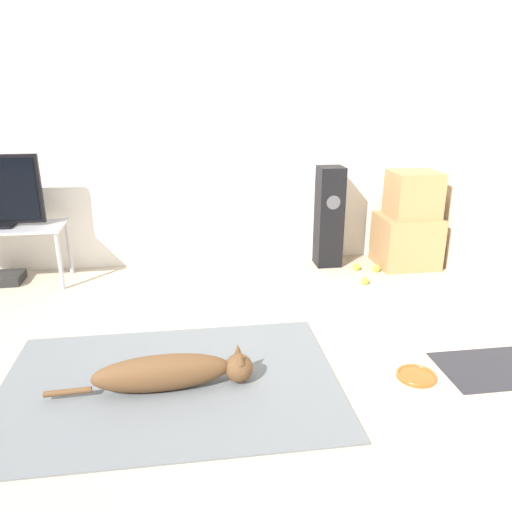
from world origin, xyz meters
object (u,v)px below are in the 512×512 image
tennis_ball_near_speaker (365,281)px  tennis_ball_loose_on_carpet (356,267)px  tennis_ball_by_boxes (376,268)px  cardboard_box_upper (413,194)px  frisbee (416,376)px  floor_speaker (329,217)px  game_console (2,278)px  cardboard_box_lower (406,241)px  dog (173,372)px

tennis_ball_near_speaker → tennis_ball_loose_on_carpet: 0.34m
tennis_ball_by_boxes → cardboard_box_upper: bearing=22.0°
frisbee → floor_speaker: bearing=89.8°
floor_speaker → game_console: size_ratio=2.72×
frisbee → tennis_ball_loose_on_carpet: (0.24, 1.78, 0.02)m
tennis_ball_by_boxes → game_console: bearing=176.5°
frisbee → game_console: game_console is taller
floor_speaker → tennis_ball_by_boxes: (0.40, -0.27, -0.44)m
cardboard_box_upper → floor_speaker: floor_speaker is taller
floor_speaker → cardboard_box_lower: bearing=-8.8°
dog → cardboard_box_lower: 2.81m
tennis_ball_loose_on_carpet → tennis_ball_by_boxes: bearing=-21.9°
cardboard_box_upper → tennis_ball_by_boxes: cardboard_box_upper is taller
cardboard_box_lower → tennis_ball_loose_on_carpet: cardboard_box_lower is taller
tennis_ball_loose_on_carpet → dog: bearing=-134.3°
cardboard_box_upper → floor_speaker: 0.79m
cardboard_box_lower → tennis_ball_by_boxes: 0.42m
dog → tennis_ball_loose_on_carpet: size_ratio=17.48×
dog → game_console: dog is taller
game_console → cardboard_box_upper: bearing=-1.0°
floor_speaker → frisbee: bearing=-90.2°
floor_speaker → tennis_ball_loose_on_carpet: (0.23, -0.20, -0.44)m
cardboard_box_lower → tennis_ball_loose_on_carpet: bearing=-170.3°
frisbee → game_console: bearing=146.9°
cardboard_box_lower → game_console: 3.67m
frisbee → tennis_ball_near_speaker: 1.45m
tennis_ball_near_speaker → game_console: 3.16m
tennis_ball_by_boxes → floor_speaker: bearing=146.0°
cardboard_box_upper → tennis_ball_loose_on_carpet: 0.84m
floor_speaker → game_console: floor_speaker is taller
dog → tennis_ball_near_speaker: dog is taller
frisbee → game_console: 3.50m
game_console → cardboard_box_lower: bearing=-0.8°
tennis_ball_near_speaker → game_console: bearing=171.3°
dog → tennis_ball_by_boxes: size_ratio=17.48×
cardboard_box_lower → cardboard_box_upper: size_ratio=1.25×
tennis_ball_near_speaker → game_console: game_console is taller
cardboard_box_upper → tennis_ball_by_boxes: bearing=-158.0°
cardboard_box_upper → dog: bearing=-140.9°
tennis_ball_near_speaker → tennis_ball_loose_on_carpet: same height
dog → cardboard_box_lower: cardboard_box_lower is taller
frisbee → tennis_ball_by_boxes: 1.76m
frisbee → tennis_ball_loose_on_carpet: 1.79m
frisbee → dog: bearing=176.9°
frisbee → tennis_ball_near_speaker: tennis_ball_near_speaker is taller
tennis_ball_by_boxes → tennis_ball_near_speaker: bearing=-127.3°
cardboard_box_upper → game_console: (-3.69, 0.06, -0.65)m
dog → tennis_ball_by_boxes: dog is taller
dog → cardboard_box_lower: (2.16, 1.78, 0.12)m
cardboard_box_upper → game_console: cardboard_box_upper is taller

